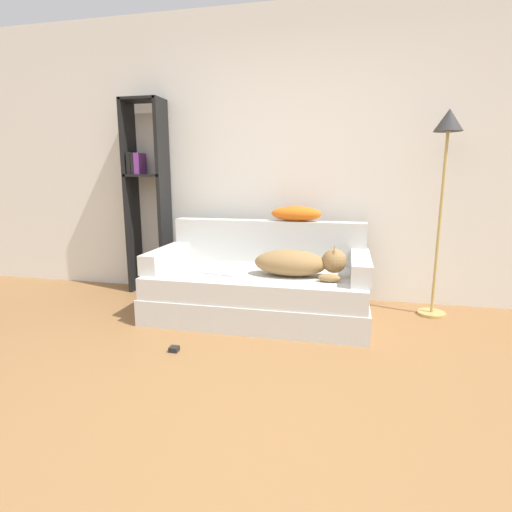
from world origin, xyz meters
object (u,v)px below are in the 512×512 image
at_px(couch, 258,294).
at_px(floor_lamp, 446,154).
at_px(dog, 299,263).
at_px(throw_pillow, 296,214).
at_px(laptop, 223,271).
at_px(power_adapter, 174,349).
at_px(bookshelf, 146,189).

bearing_deg(couch, floor_lamp, 13.74).
height_order(dog, floor_lamp, floor_lamp).
height_order(couch, throw_pillow, throw_pillow).
xyz_separation_m(laptop, floor_lamp, (1.73, 0.46, 0.95)).
bearing_deg(power_adapter, bookshelf, 122.63).
bearing_deg(throw_pillow, floor_lamp, -2.51).
relative_size(couch, floor_lamp, 1.06).
bearing_deg(power_adapter, couch, 63.65).
relative_size(dog, throw_pillow, 1.61).
bearing_deg(dog, power_adapter, -135.78).
distance_m(couch, throw_pillow, 0.81).
bearing_deg(throw_pillow, power_adapter, -118.41).
height_order(throw_pillow, power_adapter, throw_pillow).
relative_size(couch, throw_pillow, 3.97).
bearing_deg(couch, power_adapter, -116.35).
bearing_deg(bookshelf, dog, -20.44).
bearing_deg(dog, laptop, -178.59).
height_order(laptop, throw_pillow, throw_pillow).
bearing_deg(floor_lamp, dog, -158.08).
height_order(bookshelf, floor_lamp, bookshelf).
bearing_deg(throw_pillow, couch, -122.35).
distance_m(dog, laptop, 0.63).
relative_size(dog, floor_lamp, 0.43).
distance_m(bookshelf, floor_lamp, 2.74).
distance_m(bookshelf, power_adapter, 1.89).
distance_m(couch, floor_lamp, 1.89).
height_order(laptop, bookshelf, bookshelf).
height_order(laptop, power_adapter, laptop).
bearing_deg(dog, bookshelf, 159.56).
xyz_separation_m(couch, laptop, (-0.28, -0.11, 0.21)).
relative_size(laptop, bookshelf, 0.18).
distance_m(dog, power_adapter, 1.16).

